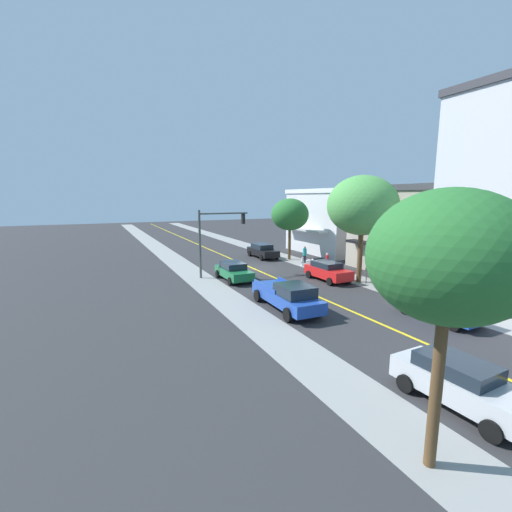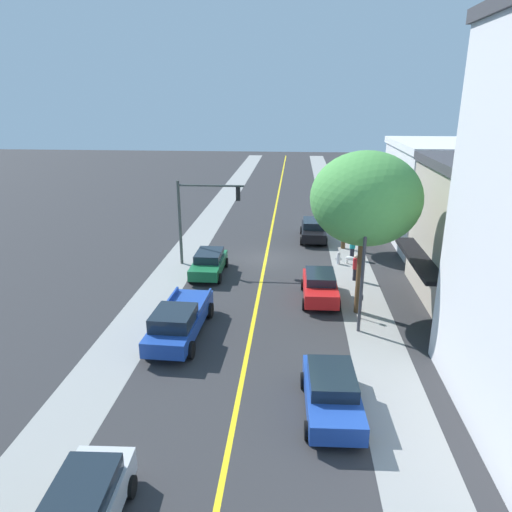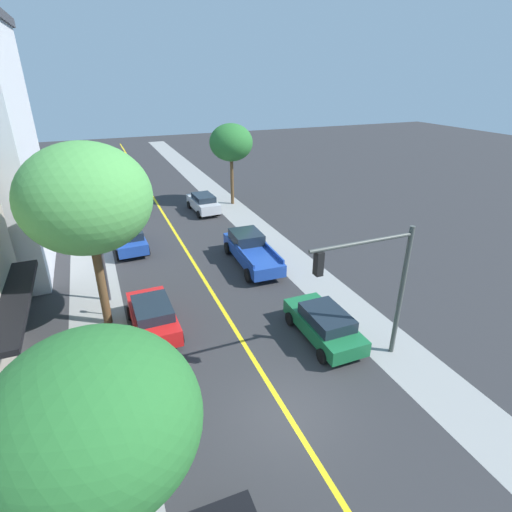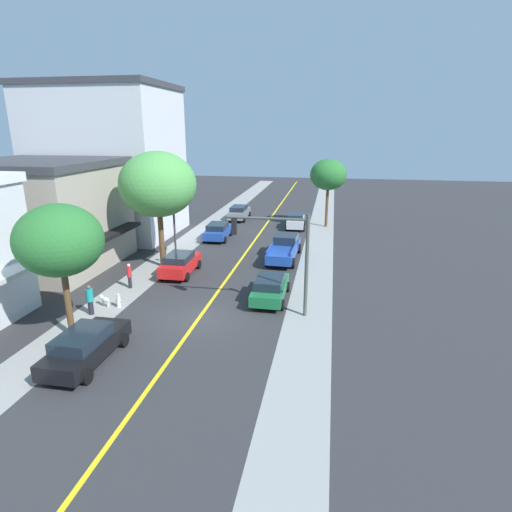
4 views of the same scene
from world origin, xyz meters
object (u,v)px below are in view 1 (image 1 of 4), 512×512
street_tree_left_far (449,258)px  red_sedan_left_curb (328,271)px  blue_sedan_left_curb (439,305)px  fire_hydrant (302,261)px  blue_pickup_truck (288,296)px  street_tree_right_corner (362,206)px  pedestrian_red_shirt (327,261)px  small_dog (310,261)px  green_sedan_right_curb (234,271)px  parking_meter (366,273)px  street_tree_left_near (290,215)px  street_lamp (380,232)px  black_sedan_left_curb (263,251)px  silver_sedan_right_curb (460,383)px  traffic_light_mast (216,232)px  pedestrian_teal_shirt (305,254)px

street_tree_left_far → red_sedan_left_curb: 20.54m
street_tree_left_far → red_sedan_left_curb: bearing=-119.7°
street_tree_left_far → blue_sedan_left_curb: bearing=-144.0°
fire_hydrant → blue_pickup_truck: size_ratio=0.14×
street_tree_right_corner → pedestrian_red_shirt: size_ratio=5.12×
blue_pickup_truck → small_dog: 14.61m
blue_sedan_left_curb → green_sedan_right_curb: bearing=-155.1°
parking_meter → street_tree_left_near: bearing=-90.9°
blue_pickup_truck → street_tree_right_corner: bearing=113.8°
street_lamp → blue_pickup_truck: street_lamp is taller
street_lamp → blue_pickup_truck: (8.61, 1.35, -3.42)m
red_sedan_left_curb → blue_sedan_left_curb: 10.18m
blue_pickup_truck → black_sedan_left_curb: bearing=160.0°
parking_meter → silver_sedan_right_curb: silver_sedan_right_curb is taller
traffic_light_mast → small_dog: bearing=4.3°
street_lamp → small_dog: size_ratio=8.54×
fire_hydrant → parking_meter: size_ratio=0.65×
silver_sedan_right_curb → blue_pickup_truck: bearing=177.7°
pedestrian_red_shirt → black_sedan_left_curb: bearing=175.3°
parking_meter → small_dog: size_ratio=1.61×
black_sedan_left_curb → street_lamp: bearing=6.8°
street_tree_left_far → fire_hydrant: 26.68m
blue_sedan_left_curb → silver_sedan_right_curb: silver_sedan_right_curb is taller
small_dog → red_sedan_left_curb: bearing=-85.4°
street_tree_left_far → blue_pickup_truck: 13.46m
traffic_light_mast → street_tree_left_near: bearing=23.7°
street_tree_right_corner → fire_hydrant: 9.63m
street_tree_left_near → fire_hydrant: (0.65, 3.65, -4.52)m
street_tree_right_corner → street_lamp: 2.88m
street_tree_right_corner → street_tree_left_far: (11.88, 15.83, -0.73)m
street_lamp → silver_sedan_right_curb: 15.39m
red_sedan_left_curb → silver_sedan_right_curb: size_ratio=0.98×
street_tree_left_far → black_sedan_left_curb: size_ratio=1.47×
street_tree_right_corner → green_sedan_right_curb: size_ratio=1.90×
street_tree_left_far → street_tree_left_near: bearing=-114.0°
street_tree_left_far → fire_hydrant: street_tree_left_far is taller
parking_meter → black_sedan_left_curb: black_sedan_left_curb is taller
street_tree_right_corner → street_tree_left_far: bearing=53.1°
blue_pickup_truck → pedestrian_teal_shirt: bearing=144.6°
blue_sedan_left_curb → pedestrian_red_shirt: (-2.34, -13.34, 0.09)m
street_tree_left_far → silver_sedan_right_curb: 5.72m
blue_sedan_left_curb → blue_pickup_truck: 8.53m
street_tree_left_near → red_sedan_left_curb: 10.88m
street_tree_right_corner → blue_pickup_truck: 10.87m
pedestrian_teal_shirt → pedestrian_red_shirt: (0.29, 4.20, -0.02)m
street_lamp → pedestrian_red_shirt: 7.72m
black_sedan_left_curb → green_sedan_right_curb: 11.07m
street_tree_left_near → red_sedan_left_curb: street_tree_left_near is taller
red_sedan_left_curb → parking_meter: bearing=40.1°
blue_sedan_left_curb → blue_pickup_truck: blue_pickup_truck is taller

